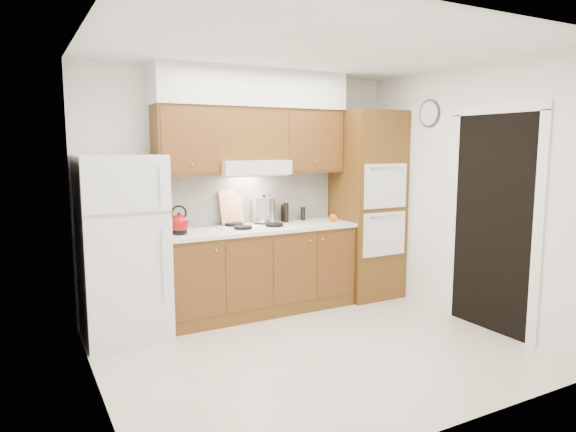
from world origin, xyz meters
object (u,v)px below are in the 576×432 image
object	(u,v)px
kettle	(179,224)
stock_pot	(264,210)
oven_cabinet	(367,205)
fridge	(123,248)

from	to	relation	value
kettle	stock_pot	xyz separation A→B (m)	(1.01, 0.20, 0.06)
oven_cabinet	stock_pot	world-z (taller)	oven_cabinet
stock_pot	fridge	bearing A→B (deg)	-172.76
oven_cabinet	kettle	xyz separation A→B (m)	(-2.30, -0.03, -0.06)
fridge	kettle	world-z (taller)	fridge
kettle	stock_pot	bearing A→B (deg)	-7.98
fridge	stock_pot	xyz separation A→B (m)	(1.56, 0.20, 0.24)
kettle	oven_cabinet	bearing A→B (deg)	-18.12
fridge	oven_cabinet	distance (m)	2.86
kettle	stock_pot	size ratio (longest dim) A/B	0.72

